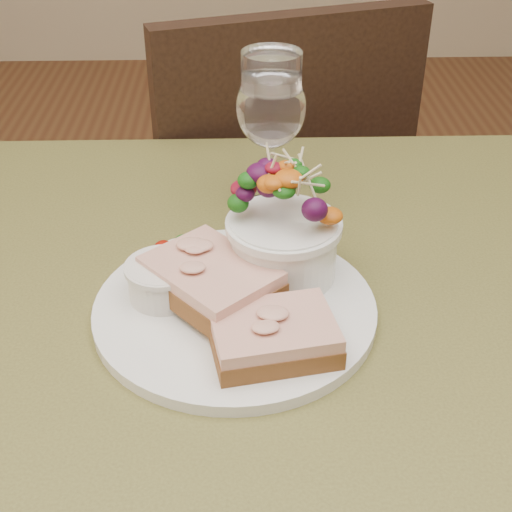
{
  "coord_description": "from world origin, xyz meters",
  "views": [
    {
      "loc": [
        -0.02,
        -0.53,
        1.17
      ],
      "look_at": [
        -0.0,
        0.01,
        0.81
      ],
      "focal_mm": 50.0,
      "sensor_mm": 36.0,
      "label": 1
    }
  ],
  "objects_px": {
    "sandwich_front": "(273,335)",
    "wine_glass": "(271,112)",
    "ramekin": "(163,279)",
    "chair_far": "(255,292)",
    "salad_bowl": "(284,222)",
    "sandwich_back": "(211,279)",
    "cafe_table": "(261,394)",
    "dinner_plate": "(235,309)"
  },
  "relations": [
    {
      "from": "ramekin",
      "to": "chair_far",
      "type": "bearing_deg",
      "value": 80.7
    },
    {
      "from": "sandwich_front",
      "to": "sandwich_back",
      "type": "bearing_deg",
      "value": 117.15
    },
    {
      "from": "dinner_plate",
      "to": "ramekin",
      "type": "bearing_deg",
      "value": 167.91
    },
    {
      "from": "cafe_table",
      "to": "sandwich_front",
      "type": "distance_m",
      "value": 0.14
    },
    {
      "from": "cafe_table",
      "to": "chair_far",
      "type": "bearing_deg",
      "value": 88.98
    },
    {
      "from": "cafe_table",
      "to": "wine_glass",
      "type": "distance_m",
      "value": 0.3
    },
    {
      "from": "sandwich_front",
      "to": "wine_glass",
      "type": "xyz_separation_m",
      "value": [
        0.01,
        0.26,
        0.1
      ]
    },
    {
      "from": "chair_far",
      "to": "wine_glass",
      "type": "xyz_separation_m",
      "value": [
        0.01,
        -0.45,
        0.58
      ]
    },
    {
      "from": "ramekin",
      "to": "wine_glass",
      "type": "distance_m",
      "value": 0.23
    },
    {
      "from": "dinner_plate",
      "to": "sandwich_front",
      "type": "distance_m",
      "value": 0.08
    },
    {
      "from": "sandwich_front",
      "to": "dinner_plate",
      "type": "bearing_deg",
      "value": 106.42
    },
    {
      "from": "cafe_table",
      "to": "salad_bowl",
      "type": "relative_size",
      "value": 6.3
    },
    {
      "from": "chair_far",
      "to": "wine_glass",
      "type": "distance_m",
      "value": 0.73
    },
    {
      "from": "dinner_plate",
      "to": "salad_bowl",
      "type": "distance_m",
      "value": 0.09
    },
    {
      "from": "dinner_plate",
      "to": "ramekin",
      "type": "relative_size",
      "value": 4.05
    },
    {
      "from": "cafe_table",
      "to": "ramekin",
      "type": "relative_size",
      "value": 12.21
    },
    {
      "from": "sandwich_front",
      "to": "ramekin",
      "type": "relative_size",
      "value": 1.8
    },
    {
      "from": "dinner_plate",
      "to": "wine_glass",
      "type": "height_order",
      "value": "wine_glass"
    },
    {
      "from": "dinner_plate",
      "to": "wine_glass",
      "type": "relative_size",
      "value": 1.52
    },
    {
      "from": "wine_glass",
      "to": "salad_bowl",
      "type": "bearing_deg",
      "value": -87.51
    },
    {
      "from": "chair_far",
      "to": "salad_bowl",
      "type": "height_order",
      "value": "chair_far"
    },
    {
      "from": "cafe_table",
      "to": "wine_glass",
      "type": "xyz_separation_m",
      "value": [
        0.02,
        0.2,
        0.22
      ]
    },
    {
      "from": "sandwich_front",
      "to": "salad_bowl",
      "type": "height_order",
      "value": "salad_bowl"
    },
    {
      "from": "chair_far",
      "to": "sandwich_front",
      "type": "height_order",
      "value": "chair_far"
    },
    {
      "from": "dinner_plate",
      "to": "wine_glass",
      "type": "distance_m",
      "value": 0.23
    },
    {
      "from": "cafe_table",
      "to": "salad_bowl",
      "type": "bearing_deg",
      "value": 66.08
    },
    {
      "from": "cafe_table",
      "to": "wine_glass",
      "type": "relative_size",
      "value": 4.57
    },
    {
      "from": "cafe_table",
      "to": "dinner_plate",
      "type": "height_order",
      "value": "dinner_plate"
    },
    {
      "from": "salad_bowl",
      "to": "sandwich_back",
      "type": "bearing_deg",
      "value": -148.85
    },
    {
      "from": "cafe_table",
      "to": "chair_far",
      "type": "height_order",
      "value": "chair_far"
    },
    {
      "from": "wine_glass",
      "to": "cafe_table",
      "type": "bearing_deg",
      "value": -94.97
    },
    {
      "from": "cafe_table",
      "to": "sandwich_back",
      "type": "relative_size",
      "value": 5.49
    },
    {
      "from": "sandwich_front",
      "to": "chair_far",
      "type": "bearing_deg",
      "value": 79.12
    },
    {
      "from": "sandwich_front",
      "to": "wine_glass",
      "type": "distance_m",
      "value": 0.27
    },
    {
      "from": "salad_bowl",
      "to": "cafe_table",
      "type": "bearing_deg",
      "value": -113.92
    },
    {
      "from": "cafe_table",
      "to": "ramekin",
      "type": "distance_m",
      "value": 0.16
    },
    {
      "from": "sandwich_back",
      "to": "wine_glass",
      "type": "relative_size",
      "value": 0.83
    },
    {
      "from": "dinner_plate",
      "to": "salad_bowl",
      "type": "bearing_deg",
      "value": 45.21
    },
    {
      "from": "dinner_plate",
      "to": "salad_bowl",
      "type": "relative_size",
      "value": 2.09
    },
    {
      "from": "ramekin",
      "to": "cafe_table",
      "type": "bearing_deg",
      "value": -11.53
    },
    {
      "from": "ramekin",
      "to": "sandwich_back",
      "type": "bearing_deg",
      "value": -10.38
    },
    {
      "from": "wine_glass",
      "to": "sandwich_back",
      "type": "bearing_deg",
      "value": -108.84
    }
  ]
}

